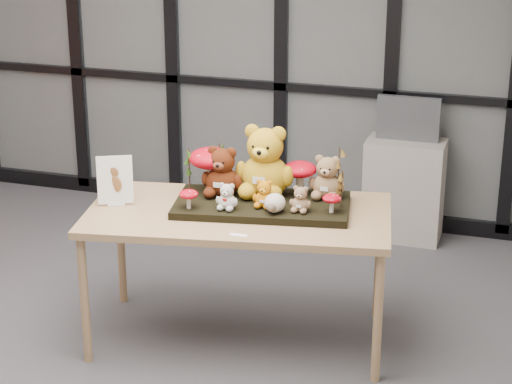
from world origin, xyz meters
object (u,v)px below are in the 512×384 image
(bear_pooh_yellow, at_px, (265,157))
(monitor, at_px, (408,119))
(display_table, at_px, (238,222))
(mushroom_back_left, at_px, (211,168))
(mushroom_front_left, at_px, (189,198))
(mushroom_back_right, at_px, (300,177))
(bear_white_bow, at_px, (227,195))
(bear_small_yellow, at_px, (264,192))
(cabinet, at_px, (404,190))
(bear_brown_medium, at_px, (222,169))
(plush_cream_hedgehog, at_px, (275,202))
(mushroom_front_right, at_px, (332,202))
(diorama_tray, at_px, (262,205))
(sign_holder, at_px, (115,183))
(bear_tan_back, at_px, (327,175))
(bear_beige_small, at_px, (301,197))

(bear_pooh_yellow, xyz_separation_m, monitor, (0.57, 1.67, -0.16))
(display_table, xyz_separation_m, bear_pooh_yellow, (0.10, 0.21, 0.34))
(mushroom_back_left, height_order, mushroom_front_left, mushroom_back_left)
(bear_pooh_yellow, xyz_separation_m, mushroom_back_right, (0.19, 0.07, -0.12))
(bear_white_bow, xyz_separation_m, monitor, (0.71, 1.96, -0.01))
(bear_small_yellow, xyz_separation_m, bear_white_bow, (-0.19, -0.10, -0.00))
(bear_pooh_yellow, xyz_separation_m, cabinet, (0.57, 1.65, -0.70))
(bear_brown_medium, distance_m, monitor, 1.93)
(mushroom_front_left, bearing_deg, bear_white_bow, 15.01)
(monitor, bearing_deg, plush_cream_hedgehog, -102.90)
(display_table, height_order, mushroom_front_right, mushroom_front_right)
(plush_cream_hedgehog, height_order, mushroom_front_left, mushroom_front_left)
(diorama_tray, bearing_deg, bear_small_yellow, -73.60)
(bear_white_bow, bearing_deg, display_table, 55.87)
(bear_small_yellow, distance_m, sign_holder, 0.88)
(display_table, xyz_separation_m, diorama_tray, (0.12, 0.09, 0.09))
(plush_cream_hedgehog, relative_size, cabinet, 0.16)
(mushroom_back_left, distance_m, cabinet, 2.00)
(bear_small_yellow, distance_m, cabinet, 1.99)
(monitor, bearing_deg, mushroom_back_left, -117.78)
(bear_pooh_yellow, height_order, mushroom_back_left, bear_pooh_yellow)
(bear_brown_medium, distance_m, bear_tan_back, 0.61)
(mushroom_back_left, distance_m, monitor, 1.92)
(bear_pooh_yellow, distance_m, cabinet, 1.88)
(mushroom_front_right, bearing_deg, bear_white_bow, -167.25)
(display_table, bearing_deg, sign_holder, 178.39)
(cabinet, bearing_deg, bear_beige_small, -99.39)
(bear_pooh_yellow, distance_m, mushroom_back_left, 0.34)
(mushroom_front_left, height_order, cabinet, mushroom_front_left)
(bear_white_bow, distance_m, mushroom_front_left, 0.22)
(display_table, distance_m, bear_pooh_yellow, 0.41)
(mushroom_back_left, bearing_deg, sign_holder, -150.11)
(bear_brown_medium, xyz_separation_m, bear_beige_small, (0.50, -0.12, -0.08))
(mushroom_front_right, bearing_deg, bear_pooh_yellow, 159.88)
(diorama_tray, bearing_deg, cabinet, 62.35)
(mushroom_back_right, relative_size, sign_holder, 0.75)
(bear_pooh_yellow, xyz_separation_m, bear_white_bow, (-0.13, -0.29, -0.15))
(bear_beige_small, xyz_separation_m, cabinet, (0.31, 1.85, -0.55))
(mushroom_front_right, relative_size, sign_holder, 0.40)
(bear_pooh_yellow, xyz_separation_m, mushroom_front_left, (-0.34, -0.35, -0.17))
(display_table, bearing_deg, mushroom_back_left, 132.18)
(diorama_tray, distance_m, bear_brown_medium, 0.32)
(bear_white_bow, bearing_deg, mushroom_front_right, 2.52)
(display_table, relative_size, sign_holder, 6.32)
(mushroom_back_left, bearing_deg, bear_small_yellow, -22.83)
(bear_small_yellow, height_order, monitor, monitor)
(bear_small_yellow, xyz_separation_m, monitor, (0.52, 1.86, -0.02))
(bear_brown_medium, xyz_separation_m, plush_cream_hedgehog, (0.37, -0.17, -0.10))
(bear_brown_medium, height_order, cabinet, bear_brown_medium)
(bear_white_bow, height_order, cabinet, bear_white_bow)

